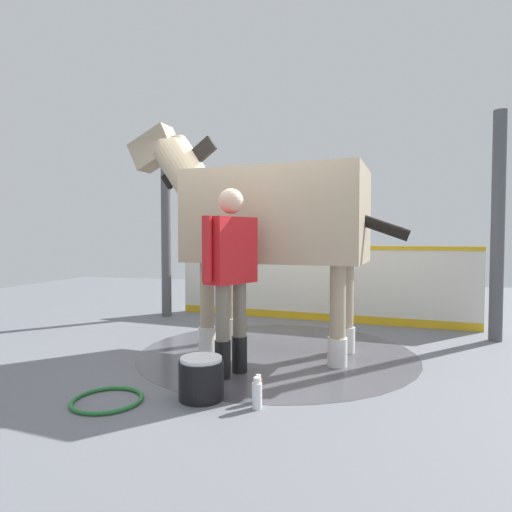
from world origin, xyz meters
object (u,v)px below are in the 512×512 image
handler (231,267)px  bottle_spray (258,390)px  horse (267,218)px  hose_coil (107,400)px  wash_bucket (201,378)px  bottle_shampoo (257,394)px

handler → bottle_spray: (0.41, -0.59, -0.93)m
horse → hose_coil: (-0.88, -1.80, -1.52)m
wash_bucket → bottle_spray: 0.47m
wash_bucket → bottle_spray: size_ratio=1.66×
bottle_shampoo → hose_coil: bottle_shampoo is taller
hose_coil → bottle_shampoo: bearing=8.2°
hose_coil → bottle_spray: bearing=14.3°
handler → hose_coil: size_ratio=3.12×
handler → hose_coil: 1.54m
hose_coil → wash_bucket: bearing=20.0°
handler → wash_bucket: size_ratio=4.84×
bottle_spray → hose_coil: bearing=-165.7°
handler → bottle_spray: 1.18m
bottle_shampoo → bottle_spray: bottle_shampoo is taller
horse → bottle_spray: horse is taller
horse → bottle_spray: size_ratio=15.21×
horse → bottle_shampoo: (0.30, -1.63, -1.42)m
horse → hose_coil: size_ratio=5.93×
wash_bucket → hose_coil: size_ratio=0.65×
handler → wash_bucket: (-0.05, -0.63, -0.86)m
horse → handler: bearing=88.3°
horse → bottle_spray: (0.28, -1.50, -1.43)m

